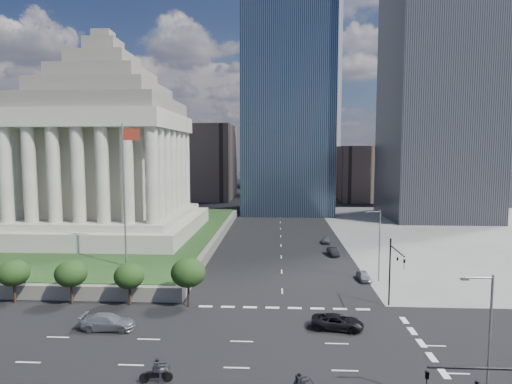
# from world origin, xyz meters

# --- Properties ---
(ground) EXTENTS (500.00, 500.00, 0.00)m
(ground) POSITION_xyz_m (0.00, 100.00, 0.00)
(ground) COLOR black
(ground) RESTS_ON ground
(sidewalk_ne) EXTENTS (68.00, 90.00, 0.03)m
(sidewalk_ne) POSITION_xyz_m (46.00, 60.00, 0.01)
(sidewalk_ne) COLOR slate
(sidewalk_ne) RESTS_ON ground
(plaza_terrace) EXTENTS (66.00, 70.00, 1.80)m
(plaza_terrace) POSITION_xyz_m (-45.00, 50.00, 0.90)
(plaza_terrace) COLOR #69645A
(plaza_terrace) RESTS_ON ground
(plaza_lawn) EXTENTS (64.00, 68.00, 0.10)m
(plaza_lawn) POSITION_xyz_m (-45.00, 50.00, 1.85)
(plaza_lawn) COLOR #1F3917
(plaza_lawn) RESTS_ON plaza_terrace
(war_memorial) EXTENTS (34.00, 34.00, 39.00)m
(war_memorial) POSITION_xyz_m (-34.00, 48.00, 21.40)
(war_memorial) COLOR gray
(war_memorial) RESTS_ON plaza_lawn
(flagpole) EXTENTS (2.52, 0.24, 20.00)m
(flagpole) POSITION_xyz_m (-21.83, 24.00, 13.11)
(flagpole) COLOR slate
(flagpole) RESTS_ON plaza_lawn
(midrise_glass) EXTENTS (26.00, 26.00, 60.00)m
(midrise_glass) POSITION_xyz_m (2.00, 95.00, 30.00)
(midrise_glass) COLOR black
(midrise_glass) RESTS_ON ground
(highrise_ne) EXTENTS (26.00, 28.00, 100.00)m
(highrise_ne) POSITION_xyz_m (42.00, 85.00, 50.00)
(highrise_ne) COLOR black
(highrise_ne) RESTS_ON ground
(building_filler_ne) EXTENTS (20.00, 30.00, 20.00)m
(building_filler_ne) POSITION_xyz_m (32.00, 130.00, 10.00)
(building_filler_ne) COLOR brown
(building_filler_ne) RESTS_ON ground
(building_filler_nw) EXTENTS (24.00, 30.00, 28.00)m
(building_filler_nw) POSITION_xyz_m (-30.00, 130.00, 14.00)
(building_filler_nw) COLOR brown
(building_filler_nw) RESTS_ON ground
(traffic_signal_ne) EXTENTS (0.30, 5.74, 8.00)m
(traffic_signal_ne) POSITION_xyz_m (12.50, 13.70, 5.25)
(traffic_signal_ne) COLOR black
(traffic_signal_ne) RESTS_ON ground
(street_lamp_south) EXTENTS (2.13, 0.22, 10.00)m
(street_lamp_south) POSITION_xyz_m (13.33, -6.00, 5.66)
(street_lamp_south) COLOR slate
(street_lamp_south) RESTS_ON ground
(street_lamp_north) EXTENTS (2.13, 0.22, 10.00)m
(street_lamp_north) POSITION_xyz_m (13.33, 25.00, 5.66)
(street_lamp_north) COLOR slate
(street_lamp_north) RESTS_ON ground
(pickup_truck) EXTENTS (3.20, 5.59, 1.47)m
(pickup_truck) POSITION_xyz_m (5.53, 8.39, 0.73)
(pickup_truck) COLOR black
(pickup_truck) RESTS_ON ground
(suv_grey) EXTENTS (5.50, 2.27, 1.59)m
(suv_grey) POSITION_xyz_m (-17.80, 7.07, 0.80)
(suv_grey) COLOR slate
(suv_grey) RESTS_ON ground
(parked_sedan_near) EXTENTS (3.94, 1.82, 1.31)m
(parked_sedan_near) POSITION_xyz_m (11.50, 25.21, 0.65)
(parked_sedan_near) COLOR gray
(parked_sedan_near) RESTS_ON ground
(parked_sedan_mid) EXTENTS (4.10, 1.89, 1.30)m
(parked_sedan_mid) POSITION_xyz_m (9.00, 39.64, 0.65)
(parked_sedan_mid) COLOR black
(parked_sedan_mid) RESTS_ON ground
(parked_sedan_far) EXTENTS (2.13, 3.99, 1.29)m
(parked_sedan_far) POSITION_xyz_m (9.00, 49.65, 0.65)
(parked_sedan_far) COLOR #4F5156
(parked_sedan_far) RESTS_ON ground
(motorcycle_trail) EXTENTS (2.71, 1.11, 1.96)m
(motorcycle_trail) POSITION_xyz_m (-10.09, -2.58, 0.98)
(motorcycle_trail) COLOR black
(motorcycle_trail) RESTS_ON ground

